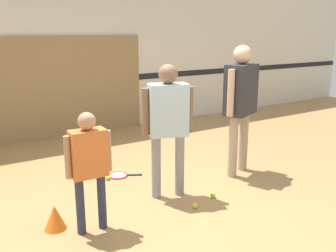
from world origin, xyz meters
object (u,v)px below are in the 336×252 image
at_px(racket_spare_on_floor, 119,175).
at_px(tennis_ball_by_spare_racket, 108,178).
at_px(person_instructor, 168,117).
at_px(training_cone, 55,217).
at_px(person_student_right, 241,96).
at_px(tennis_ball_near_instructor, 195,206).
at_px(tennis_ball_stray_left, 213,195).
at_px(person_student_left, 89,160).

relative_size(racket_spare_on_floor, tennis_ball_by_spare_racket, 7.26).
relative_size(person_instructor, tennis_ball_by_spare_racket, 24.16).
bearing_deg(training_cone, person_student_right, 3.81).
height_order(person_instructor, training_cone, person_instructor).
xyz_separation_m(person_student_right, tennis_ball_near_instructor, (-1.16, -0.57, -1.07)).
bearing_deg(tennis_ball_near_instructor, racket_spare_on_floor, 103.00).
height_order(person_instructor, tennis_ball_by_spare_racket, person_instructor).
bearing_deg(tennis_ball_near_instructor, tennis_ball_stray_left, 17.83).
height_order(person_instructor, racket_spare_on_floor, person_instructor).
distance_m(person_student_left, training_cone, 0.73).
relative_size(person_student_right, tennis_ball_stray_left, 26.93).
relative_size(person_instructor, racket_spare_on_floor, 3.33).
bearing_deg(tennis_ball_stray_left, tennis_ball_near_instructor, -162.17).
relative_size(tennis_ball_stray_left, training_cone, 0.26).
bearing_deg(tennis_ball_by_spare_racket, tennis_ball_near_instructor, -68.91).
distance_m(person_instructor, person_student_left, 1.15).
relative_size(tennis_ball_near_instructor, training_cone, 0.26).
bearing_deg(person_student_left, racket_spare_on_floor, 56.24).
bearing_deg(racket_spare_on_floor, tennis_ball_stray_left, -34.40).
height_order(person_student_right, tennis_ball_by_spare_racket, person_student_right).
bearing_deg(training_cone, racket_spare_on_floor, 39.52).
distance_m(person_student_left, person_student_right, 2.38).
xyz_separation_m(tennis_ball_near_instructor, training_cone, (-1.47, 0.39, 0.10)).
height_order(person_student_right, training_cone, person_student_right).
distance_m(person_instructor, racket_spare_on_floor, 1.34).
height_order(person_instructor, person_student_right, person_student_right).
distance_m(person_student_left, tennis_ball_stray_left, 1.67).
bearing_deg(training_cone, person_instructor, 2.57).
distance_m(tennis_ball_near_instructor, tennis_ball_stray_left, 0.36).
height_order(tennis_ball_by_spare_racket, training_cone, training_cone).
bearing_deg(person_student_left, training_cone, 145.81).
bearing_deg(tennis_ball_by_spare_racket, person_instructor, -63.32).
relative_size(person_student_left, training_cone, 4.76).
relative_size(racket_spare_on_floor, training_cone, 1.87).
bearing_deg(tennis_ball_near_instructor, person_instructor, 99.52).
distance_m(person_instructor, person_student_right, 1.24).
bearing_deg(tennis_ball_by_spare_racket, person_student_right, -23.94).
bearing_deg(person_student_right, tennis_ball_stray_left, 8.46).
bearing_deg(racket_spare_on_floor, training_cone, -112.92).
distance_m(tennis_ball_near_instructor, tennis_ball_by_spare_racket, 1.40).
bearing_deg(tennis_ball_stray_left, person_student_left, 177.88).
relative_size(person_student_right, racket_spare_on_floor, 3.71).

